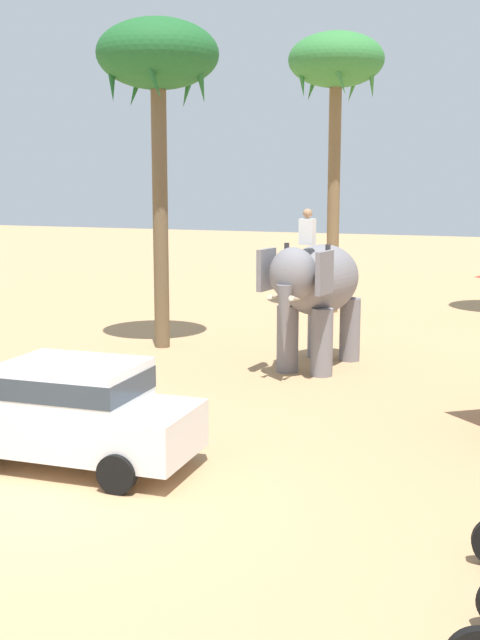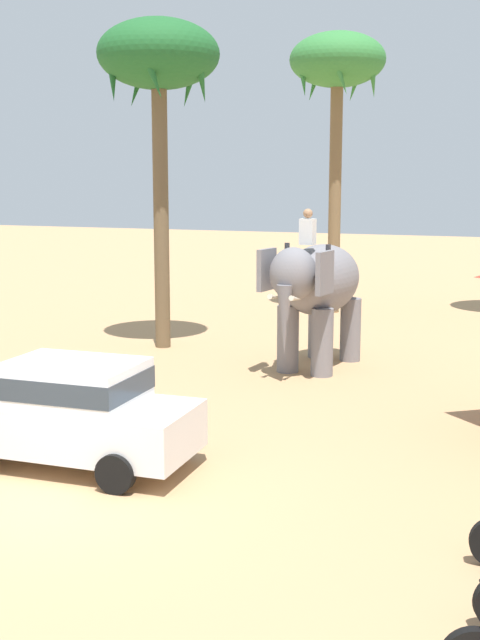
{
  "view_description": "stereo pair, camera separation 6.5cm",
  "coord_description": "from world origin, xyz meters",
  "px_view_note": "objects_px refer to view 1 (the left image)",
  "views": [
    {
      "loc": [
        6.64,
        -9.37,
        4.5
      ],
      "look_at": [
        0.16,
        6.36,
        1.6
      ],
      "focal_mm": 45.73,
      "sensor_mm": 36.0,
      "label": 1
    },
    {
      "loc": [
        6.7,
        -9.34,
        4.5
      ],
      "look_at": [
        0.16,
        6.36,
        1.6
      ],
      "focal_mm": 45.73,
      "sensor_mm": 36.0,
      "label": 2
    }
  ],
  "objects_px": {
    "palm_tree_near_hut": "(336,70)",
    "palm_tree_left_of_road": "(158,65)",
    "car_sedan_foreground": "(71,409)",
    "elephant_with_mahout": "(317,287)"
  },
  "relations": [
    {
      "from": "car_sedan_foreground",
      "to": "palm_tree_left_of_road",
      "type": "height_order",
      "value": "palm_tree_left_of_road"
    },
    {
      "from": "elephant_with_mahout",
      "to": "palm_tree_left_of_road",
      "type": "xyz_separation_m",
      "value": [
        -4.66,
        0.85,
        5.51
      ]
    },
    {
      "from": "car_sedan_foreground",
      "to": "elephant_with_mahout",
      "type": "distance_m",
      "value": 8.35
    },
    {
      "from": "elephant_with_mahout",
      "to": "car_sedan_foreground",
      "type": "bearing_deg",
      "value": -100.77
    },
    {
      "from": "elephant_with_mahout",
      "to": "palm_tree_near_hut",
      "type": "distance_m",
      "value": 10.73
    },
    {
      "from": "palm_tree_left_of_road",
      "to": "car_sedan_foreground",
      "type": "bearing_deg",
      "value": -70.91
    },
    {
      "from": "car_sedan_foreground",
      "to": "palm_tree_near_hut",
      "type": "distance_m",
      "value": 18.18
    },
    {
      "from": "car_sedan_foreground",
      "to": "palm_tree_left_of_road",
      "type": "bearing_deg",
      "value": 109.09
    },
    {
      "from": "palm_tree_near_hut",
      "to": "palm_tree_left_of_road",
      "type": "relative_size",
      "value": 1.08
    },
    {
      "from": "palm_tree_near_hut",
      "to": "palm_tree_left_of_road",
      "type": "distance_m",
      "value": 8.15
    }
  ]
}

